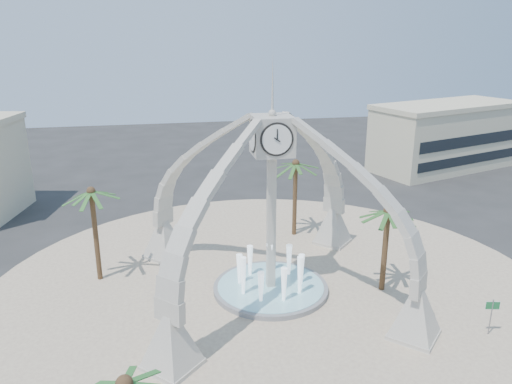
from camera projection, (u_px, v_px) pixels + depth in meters
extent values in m
plane|color=#282828|center=(271.00, 291.00, 34.91)|extent=(140.00, 140.00, 0.00)
cylinder|color=beige|center=(271.00, 291.00, 34.90)|extent=(40.00, 40.00, 0.06)
cube|color=#BAB5A6|center=(271.00, 226.00, 33.42)|extent=(0.55, 0.55, 9.80)
cube|color=#BAB5A6|center=(272.00, 135.00, 31.54)|extent=(2.50, 2.50, 2.50)
cone|color=#BAB5A6|center=(273.00, 83.00, 30.55)|extent=(0.20, 0.20, 4.00)
cylinder|color=white|center=(277.00, 139.00, 30.33)|extent=(1.84, 0.04, 1.84)
pyramid|color=#BAB5A6|center=(333.00, 226.00, 42.36)|extent=(3.80, 3.80, 3.20)
pyramid|color=#BAB5A6|center=(164.00, 239.00, 39.69)|extent=(3.80, 3.80, 3.20)
pyramid|color=#BAB5A6|center=(171.00, 341.00, 26.49)|extent=(3.80, 3.80, 3.20)
pyramid|color=#BAB5A6|center=(416.00, 313.00, 29.16)|extent=(3.80, 3.80, 3.20)
cylinder|color=gray|center=(271.00, 288.00, 34.85)|extent=(8.00, 8.00, 0.40)
cylinder|color=#95D6DE|center=(271.00, 286.00, 34.79)|extent=(7.40, 7.40, 0.04)
cone|color=white|center=(271.00, 265.00, 34.30)|extent=(0.60, 0.60, 3.20)
cube|color=beige|center=(445.00, 138.00, 65.48)|extent=(21.49, 13.79, 8.00)
cube|color=beige|center=(449.00, 105.00, 64.17)|extent=(21.87, 14.17, 0.60)
cylinder|color=brown|center=(385.00, 250.00, 34.17)|extent=(0.39, 0.39, 6.02)
cylinder|color=brown|center=(96.00, 236.00, 35.50)|extent=(0.37, 0.37, 6.91)
cylinder|color=brown|center=(295.00, 199.00, 43.60)|extent=(0.39, 0.39, 6.73)
cylinder|color=slate|center=(491.00, 318.00, 29.47)|extent=(0.08, 0.08, 2.38)
cube|color=#175F30|center=(493.00, 305.00, 29.22)|extent=(0.80, 0.21, 0.48)
cube|color=white|center=(493.00, 305.00, 29.22)|extent=(0.86, 0.20, 0.54)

